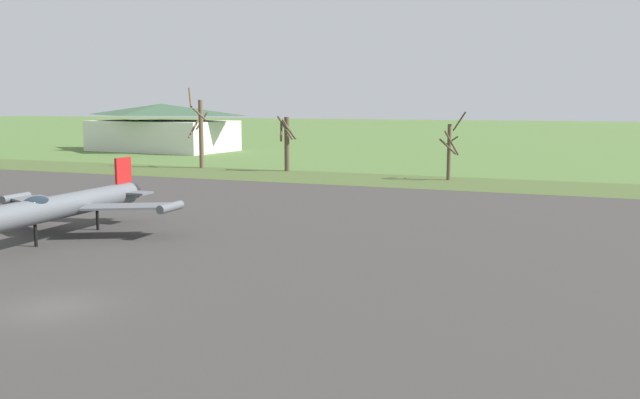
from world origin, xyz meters
TOP-DOWN VIEW (x-y plane):
  - ground_plane at (0.00, 0.00)m, footprint 600.00×600.00m
  - asphalt_apron at (0.00, 16.14)m, footprint 102.07×53.82m
  - grass_verge_strip at (0.00, 49.05)m, footprint 162.07×12.00m
  - jet_fighter_front_left at (-9.57, 11.57)m, footprint 12.68×15.15m
  - bare_tree_far_left at (-25.63, 53.87)m, footprint 3.09×3.14m
  - bare_tree_left_of_center at (-13.76, 54.27)m, footprint 2.32×1.80m
  - bare_tree_center at (6.49, 51.84)m, footprint 2.71×2.96m
  - visitor_building at (-48.48, 79.12)m, footprint 26.34×16.63m

SIDE VIEW (x-z plane):
  - ground_plane at x=0.00m, z-range 0.00..0.00m
  - asphalt_apron at x=0.00m, z-range 0.00..0.05m
  - grass_verge_strip at x=0.00m, z-range 0.00..0.06m
  - jet_fighter_front_left at x=-9.57m, z-range -0.18..4.42m
  - bare_tree_center at x=6.49m, z-range -0.27..7.17m
  - bare_tree_left_of_center at x=-13.76m, z-range 0.30..7.09m
  - visitor_building at x=-48.48m, z-range -0.13..7.97m
  - bare_tree_far_left at x=-25.63m, z-range -0.21..10.01m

